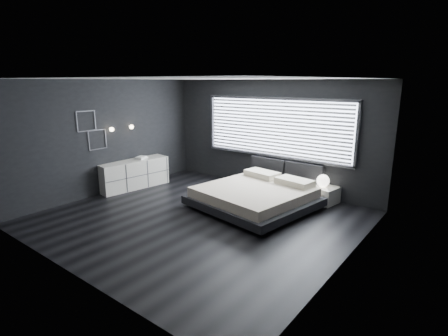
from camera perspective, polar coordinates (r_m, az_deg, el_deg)
The scene contains 12 objects.
room at distance 6.92m, azimuth -4.31°, elevation 2.66°, with size 6.04×6.00×2.80m.
window at distance 8.94m, azimuth 8.32°, elevation 6.51°, with size 4.14×0.09×1.52m.
headboard at distance 8.92m, azimuth 9.98°, elevation -0.39°, with size 1.96×0.16×0.52m.
sconce_near at distance 9.07m, azimuth -17.88°, elevation 6.03°, with size 0.18×0.11×0.11m.
sconce_far at distance 9.42m, azimuth -14.88°, elevation 6.51°, with size 0.18×0.11×0.11m.
wall_art_upper at distance 8.80m, azimuth -21.57°, elevation 7.14°, with size 0.01×0.48×0.48m.
wall_art_lower at distance 8.99m, azimuth -19.94°, elevation 4.38°, with size 0.01×0.48×0.48m.
bed at distance 7.82m, azimuth 5.10°, elevation -4.47°, with size 2.67×2.58×0.61m.
nightstand at distance 8.48m, azimuth 15.72°, elevation -4.13°, with size 0.66×0.55×0.38m, color silver.
orb_lamp at distance 8.34m, azimuth 15.86°, elevation -2.02°, with size 0.29×0.29×0.29m, color white.
dresser at distance 9.52m, azimuth -14.48°, elevation -0.94°, with size 0.77×1.91×0.74m.
book_stack at distance 9.55m, azimuth -13.38°, elevation 1.66°, with size 0.30×0.36×0.06m.
Camera 1 is at (4.54, -5.04, 2.76)m, focal length 28.00 mm.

